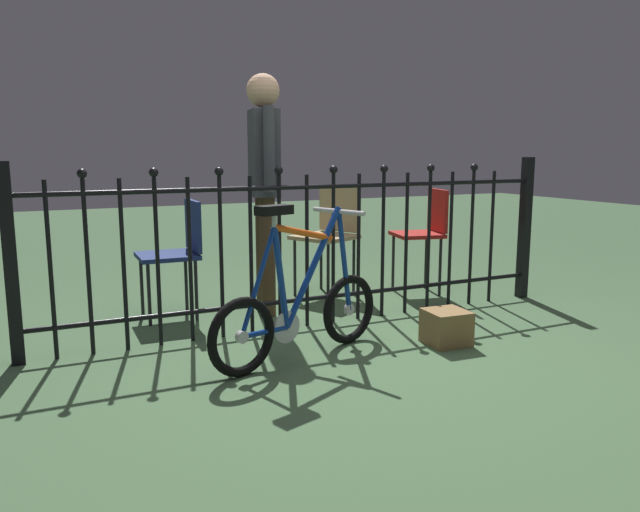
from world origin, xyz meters
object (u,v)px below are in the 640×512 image
object	(u,v)px
chair_red	(425,228)
person_visitor	(264,173)
chair_navy	(178,246)
display_crate	(446,327)
bicycle	(299,308)
chair_tan	(331,228)

from	to	relation	value
chair_red	person_visitor	world-z (taller)	person_visitor
chair_navy	display_crate	xyz separation A→B (m)	(1.29, -1.34, -0.39)
bicycle	display_crate	xyz separation A→B (m)	(0.90, -0.15, -0.19)
chair_tan	person_visitor	size ratio (longest dim) A/B	0.52
bicycle	chair_tan	world-z (taller)	chair_tan
chair_tan	chair_red	xyz separation A→B (m)	(0.70, -0.31, -0.01)
chair_navy	person_visitor	size ratio (longest dim) A/B	0.49
chair_red	display_crate	size ratio (longest dim) A/B	3.53
person_visitor	chair_red	bearing A→B (deg)	1.74
display_crate	person_visitor	bearing A→B (deg)	121.87
chair_navy	chair_tan	distance (m)	1.29
person_visitor	display_crate	xyz separation A→B (m)	(0.72, -1.15, -0.90)
person_visitor	display_crate	bearing A→B (deg)	-58.13
chair_tan	chair_red	world-z (taller)	chair_tan
chair_red	person_visitor	size ratio (longest dim) A/B	0.51
bicycle	chair_red	bearing A→B (deg)	33.49
chair_red	display_crate	distance (m)	1.44
chair_red	chair_navy	bearing A→B (deg)	175.96
chair_navy	person_visitor	distance (m)	0.79
bicycle	display_crate	bearing A→B (deg)	-9.31
chair_red	display_crate	world-z (taller)	chair_red
bicycle	chair_red	world-z (taller)	bicycle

